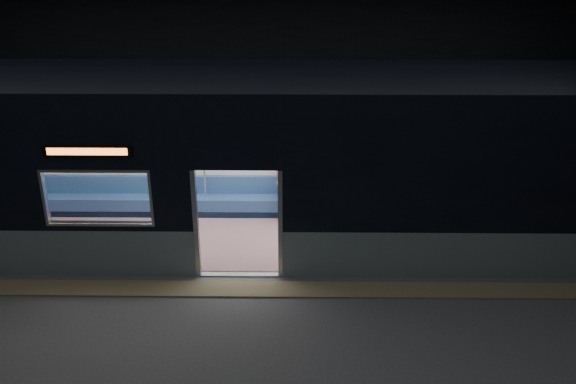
{
  "coord_description": "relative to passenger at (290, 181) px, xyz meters",
  "views": [
    {
      "loc": [
        0.99,
        -8.53,
        5.68
      ],
      "look_at": [
        0.86,
        2.3,
        1.12
      ],
      "focal_mm": 38.0,
      "sensor_mm": 36.0,
      "label": 1
    }
  ],
  "objects": [
    {
      "name": "station_floor",
      "position": [
        -0.89,
        -3.55,
        -0.86
      ],
      "size": [
        24.0,
        14.0,
        0.01
      ],
      "primitive_type": "cube",
      "color": "#47494C",
      "rests_on": "ground"
    },
    {
      "name": "station_envelope",
      "position": [
        -0.89,
        -3.55,
        2.81
      ],
      "size": [
        24.0,
        14.0,
        5.0
      ],
      "color": "black",
      "rests_on": "station_floor"
    },
    {
      "name": "passenger",
      "position": [
        0.0,
        0.0,
        0.0
      ],
      "size": [
        0.45,
        0.78,
        1.5
      ],
      "rotation": [
        0.0,
        0.0,
        0.05
      ],
      "color": "black",
      "rests_on": "metro_car"
    },
    {
      "name": "transit_map",
      "position": [
        4.11,
        0.31,
        0.62
      ],
      "size": [
        0.98,
        0.03,
        0.64
      ],
      "primitive_type": "cube",
      "color": "white",
      "rests_on": "metro_car"
    },
    {
      "name": "handbag",
      "position": [
        -0.05,
        -0.26,
        -0.15
      ],
      "size": [
        0.36,
        0.34,
        0.14
      ],
      "primitive_type": "cube",
      "rotation": [
        0.0,
        0.0,
        0.39
      ],
      "color": "black",
      "rests_on": "passenger"
    },
    {
      "name": "metro_car",
      "position": [
        -0.89,
        -1.0,
        1.0
      ],
      "size": [
        18.0,
        3.04,
        3.35
      ],
      "color": "gray",
      "rests_on": "station_floor"
    },
    {
      "name": "tactile_strip",
      "position": [
        -0.89,
        -3.0,
        -0.84
      ],
      "size": [
        22.8,
        0.5,
        0.03
      ],
      "primitive_type": "cube",
      "color": "#8C7F59",
      "rests_on": "station_floor"
    }
  ]
}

